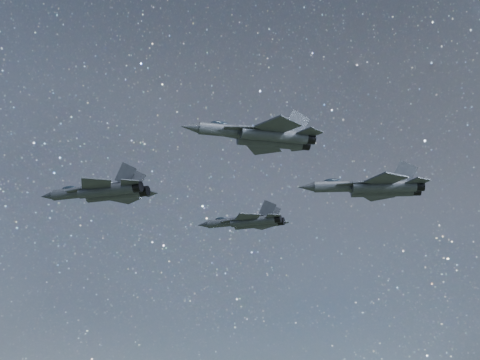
{
  "coord_description": "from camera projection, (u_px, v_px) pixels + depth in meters",
  "views": [
    {
      "loc": [
        -0.14,
        -82.57,
        123.21
      ],
      "look_at": [
        -0.73,
        0.05,
        151.99
      ],
      "focal_mm": 42.0,
      "sensor_mm": 36.0,
      "label": 1
    }
  ],
  "objects": [
    {
      "name": "jet_left",
      "position": [
        248.0,
        222.0,
        102.26
      ],
      "size": [
        17.36,
        11.57,
        4.41
      ],
      "rotation": [
        0.0,
        0.0,
        -0.35
      ],
      "color": "#343942"
    },
    {
      "name": "jet_right",
      "position": [
        261.0,
        135.0,
        75.71
      ],
      "size": [
        19.16,
        13.09,
        4.81
      ],
      "rotation": [
        0.0,
        0.0,
        0.23
      ],
      "color": "#343942"
    },
    {
      "name": "jet_lead",
      "position": [
        102.0,
        191.0,
        83.57
      ],
      "size": [
        18.86,
        12.67,
        4.76
      ],
      "rotation": [
        0.0,
        0.0,
        -0.31
      ],
      "color": "#343942"
    },
    {
      "name": "jet_slot",
      "position": [
        372.0,
        187.0,
        86.32
      ],
      "size": [
        19.79,
        13.99,
        5.01
      ],
      "rotation": [
        0.0,
        0.0,
        -0.06
      ],
      "color": "#343942"
    }
  ]
}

